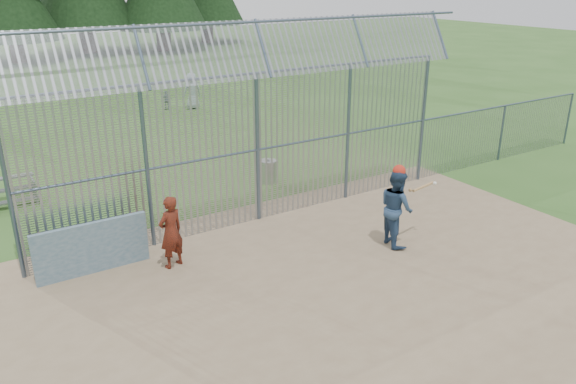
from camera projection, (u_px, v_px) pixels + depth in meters
ground at (335, 272)px, 12.72m from camera, size 120.00×120.00×0.00m
dirt_infield at (349, 281)px, 12.32m from camera, size 14.00×10.00×0.02m
dugout_wall at (92, 248)px, 12.50m from camera, size 2.50×0.12×1.20m
batter at (396, 208)px, 13.71m from camera, size 0.92×1.08×1.93m
onlooker at (171, 232)px, 12.66m from camera, size 0.73×0.59×1.72m
bg_kid_standing at (192, 91)px, 27.85m from camera, size 0.91×0.62×1.80m
bg_kid_seated at (167, 100)px, 27.85m from camera, size 0.59×0.36×0.95m
batting_gear at (403, 173)px, 13.42m from camera, size 1.28×0.42×0.69m
trash_can at (269, 171)px, 18.08m from camera, size 0.56×0.56×0.82m
backstop_fence at (316, 128)px, 15.47m from camera, size 20.09×0.81×5.30m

